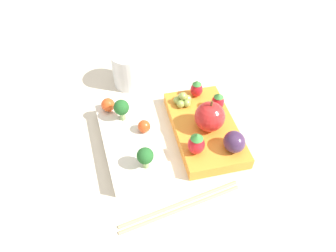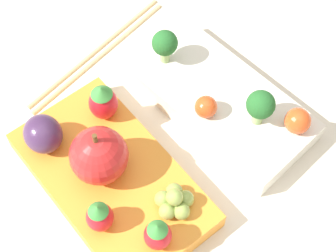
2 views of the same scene
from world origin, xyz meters
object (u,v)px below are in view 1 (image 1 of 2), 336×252
Objects in this scene: broccoli_floret_1 at (121,108)px; strawberry_2 at (218,101)px; bento_box_savoury at (130,141)px; drinking_cup at (129,69)px; strawberry_0 at (197,89)px; plum at (234,142)px; cherry_tomato_0 at (108,105)px; apple at (210,117)px; bento_box_fruit at (204,129)px; strawberry_1 at (196,143)px; cherry_tomato_1 at (144,127)px; grape_cluster at (183,100)px; broccoli_floret_0 at (145,156)px; chopsticks_pair at (182,205)px.

broccoli_floret_1 is 1.15× the size of strawberry_2.
bento_box_savoury is 2.75× the size of drinking_cup.
strawberry_0 is 0.15m from plum.
strawberry_2 reaches higher than cherry_tomato_0.
apple is at bearing -145.07° from drinking_cup.
strawberry_0 reaches higher than cherry_tomato_0.
bento_box_savoury is 1.01× the size of bento_box_fruit.
cherry_tomato_0 is at bearing 154.81° from drinking_cup.
strawberry_2 is (-0.00, -0.19, -0.01)m from broccoli_floret_1.
plum is (-0.01, -0.07, -0.00)m from strawberry_1.
cherry_tomato_0 is at bearing 41.20° from broccoli_floret_1.
grape_cluster is (0.06, -0.09, -0.00)m from cherry_tomato_1.
strawberry_2 is 0.11m from plum.
cherry_tomato_1 is 0.57× the size of plum.
cherry_tomato_0 is at bearing 20.56° from broccoli_floret_0.
apple is at bearing -150.01° from bento_box_fruit.
apple is at bearing -154.79° from grape_cluster.
grape_cluster is at bearing -139.92° from drinking_cup.
cherry_tomato_0 is at bearing 68.60° from bento_box_fruit.
plum is 0.20× the size of chopsticks_pair.
cherry_tomato_0 is at bearing 88.00° from grape_cluster.
broccoli_floret_0 is at bearing 94.68° from plum.
chopsticks_pair is (-0.14, -0.07, -0.01)m from bento_box_savoury.
bento_box_savoury is 0.09m from broccoli_floret_0.
apple is at bearing -94.10° from cherry_tomato_1.
apple reaches higher than broccoli_floret_1.
apple is 0.32× the size of chopsticks_pair.
bento_box_fruit is at bearing -26.81° from chopsticks_pair.
strawberry_2 is (0.10, -0.07, -0.00)m from strawberry_1.
apple is (-0.05, -0.16, -0.00)m from broccoli_floret_1.
drinking_cup reaches higher than chopsticks_pair.
cherry_tomato_1 is (0.01, -0.03, 0.03)m from bento_box_savoury.
bento_box_fruit is 5.44× the size of strawberry_2.
apple is (0.07, -0.13, -0.00)m from broccoli_floret_0.
bento_box_savoury is at bearing 92.52° from bento_box_fruit.
chopsticks_pair is (-0.19, 0.11, -0.04)m from strawberry_2.
broccoli_floret_1 reaches higher than strawberry_2.
broccoli_floret_0 is 1.59× the size of cherry_tomato_0.
cherry_tomato_0 is 0.20m from apple.
bento_box_savoury is 7.99× the size of cherry_tomato_0.
plum is (-0.07, -0.03, 0.03)m from bento_box_fruit.
cherry_tomato_1 is 0.15m from strawberry_0.
cherry_tomato_1 is at bearing 125.00° from strawberry_0.
grape_cluster is at bearing -92.00° from cherry_tomato_0.
grape_cluster is 0.22m from chopsticks_pair.
plum is (-0.06, -0.18, 0.03)m from bento_box_savoury.
apple is at bearing 26.88° from plum.
bento_box_savoury is at bearing 26.40° from chopsticks_pair.
apple reaches higher than cherry_tomato_1.
strawberry_0 is (0.08, -0.00, 0.03)m from bento_box_fruit.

